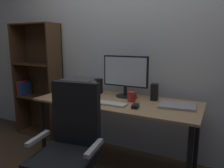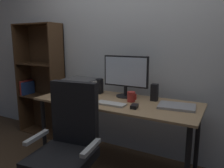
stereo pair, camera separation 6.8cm
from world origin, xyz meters
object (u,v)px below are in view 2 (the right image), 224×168
Objects in this scene: laptop at (177,106)px; speaker_left at (99,86)px; coffee_mug at (131,97)px; printer at (82,86)px; monitor at (126,74)px; speaker_right at (154,92)px; bookshelf at (42,81)px; desk at (116,109)px; mouse at (134,106)px; keyboard at (111,104)px; office_chair at (67,153)px.

speaker_left reaches higher than laptop.
coffee_mug is 0.68m from printer.
monitor is at bearing 6.19° from printer.
coffee_mug is at bearing -48.36° from monitor.
laptop is 1.88× the size of speaker_left.
bookshelf is (-1.72, 0.15, -0.05)m from speaker_right.
desk is 0.42m from speaker_right.
desk is at bearing 141.83° from mouse.
monitor is at bearing -5.83° from bookshelf.
mouse is 0.24× the size of printer.
speaker_left is (-0.46, 0.14, 0.04)m from coffee_mug.
bookshelf reaches higher than monitor.
speaker_left reaches higher than keyboard.
speaker_left is 1.00× the size of speaker_right.
mouse is at bearing -103.33° from speaker_right.
laptop reaches higher than desk.
laptop is at bearing -26.91° from speaker_right.
monitor is at bearing 86.65° from desk.
coffee_mug is (0.15, 0.03, 0.14)m from desk.
bookshelf reaches higher than desk.
speaker_right is 1.73m from bookshelf.
speaker_left is at bearing -7.98° from bookshelf.
bookshelf is at bearing 166.91° from printer.
keyboard is 0.24m from mouse.
office_chair is at bearing -96.69° from monitor.
speaker_right is at bearing 37.37° from coffee_mug.
keyboard is (0.02, -0.16, 0.10)m from desk.
printer reaches higher than mouse.
office_chair is at bearing -37.59° from bookshelf.
office_chair is at bearing -101.76° from keyboard.
desk is 5.10× the size of laptop.
speaker_right reaches higher than desk.
keyboard is at bearing -45.12° from speaker_left.
bookshelf is (-1.53, 0.29, -0.02)m from coffee_mug.
keyboard reaches higher than desk.
speaker_left is at bearing 150.26° from desk.
speaker_left is at bearing 13.32° from printer.
coffee_mug is at bearing 63.76° from office_chair.
printer is at bearing -176.66° from speaker_right.
laptop is at bearing 39.14° from office_chair.
laptop is (0.58, 0.05, 0.10)m from desk.
printer is (-0.54, 0.28, 0.07)m from keyboard.
office_chair reaches higher than speaker_left.
printer is 0.40× the size of office_chair.
laptop is (0.44, 0.02, -0.04)m from coffee_mug.
coffee_mug reaches higher than desk.
mouse is 0.22m from coffee_mug.
desk is 0.56m from printer.
mouse is at bearing -53.65° from monitor.
speaker_left is 0.11× the size of bookshelf.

